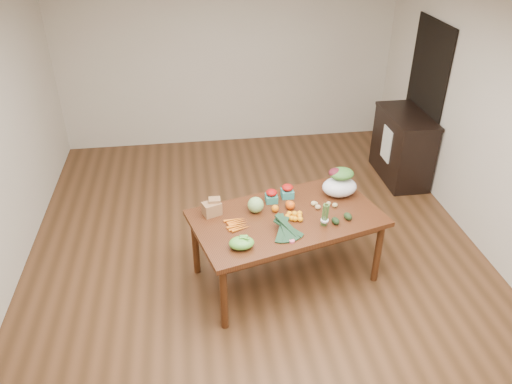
{
  "coord_description": "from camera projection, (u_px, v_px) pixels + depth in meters",
  "views": [
    {
      "loc": [
        -0.62,
        -4.31,
        3.48
      ],
      "look_at": [
        -0.0,
        0.0,
        0.82
      ],
      "focal_mm": 35.0,
      "sensor_mm": 36.0,
      "label": 1
    }
  ],
  "objects": [
    {
      "name": "mandarin_cluster",
      "position": [
        295.0,
        215.0,
        4.79
      ],
      "size": [
        0.22,
        0.22,
        0.08
      ],
      "primitive_type": null,
      "rotation": [
        0.0,
        0.0,
        0.26
      ],
      "color": "orange",
      "rests_on": "dining_table"
    },
    {
      "name": "potato_a",
      "position": [
        316.0,
        204.0,
        5.0
      ],
      "size": [
        0.05,
        0.04,
        0.04
      ],
      "primitive_type": "ellipsoid",
      "color": "#DCBF7F",
      "rests_on": "dining_table"
    },
    {
      "name": "strawberry_basket_a",
      "position": [
        271.0,
        197.0,
        5.04
      ],
      "size": [
        0.15,
        0.15,
        0.11
      ],
      "primitive_type": null,
      "rotation": [
        0.0,
        0.0,
        0.26
      ],
      "color": "#B50F0C",
      "rests_on": "dining_table"
    },
    {
      "name": "doorway_dark",
      "position": [
        424.0,
        101.0,
        6.63
      ],
      "size": [
        0.02,
        1.0,
        2.1
      ],
      "primitive_type": "cube",
      "color": "black",
      "rests_on": "floor"
    },
    {
      "name": "potato_b",
      "position": [
        318.0,
        207.0,
        4.94
      ],
      "size": [
        0.06,
        0.05,
        0.05
      ],
      "primitive_type": "ellipsoid",
      "color": "tan",
      "rests_on": "dining_table"
    },
    {
      "name": "asparagus_bundle",
      "position": [
        325.0,
        215.0,
        4.64
      ],
      "size": [
        0.11,
        0.13,
        0.26
      ],
      "primitive_type": null,
      "rotation": [
        0.15,
        0.0,
        0.26
      ],
      "color": "#56863D",
      "rests_on": "dining_table"
    },
    {
      "name": "floor",
      "position": [
        256.0,
        255.0,
        5.53
      ],
      "size": [
        6.0,
        6.0,
        0.0
      ],
      "primitive_type": "plane",
      "color": "brown",
      "rests_on": "ground"
    },
    {
      "name": "potato_d",
      "position": [
        314.0,
        203.0,
        4.99
      ],
      "size": [
        0.06,
        0.05,
        0.05
      ],
      "primitive_type": "ellipsoid",
      "color": "#DEC180",
      "rests_on": "dining_table"
    },
    {
      "name": "dish_towel",
      "position": [
        386.0,
        144.0,
        6.66
      ],
      "size": [
        0.02,
        0.28,
        0.45
      ],
      "primitive_type": "cube",
      "color": "white",
      "rests_on": "cabinet"
    },
    {
      "name": "avocado_b",
      "position": [
        348.0,
        216.0,
        4.78
      ],
      "size": [
        0.1,
        0.12,
        0.07
      ],
      "primitive_type": "ellipsoid",
      "rotation": [
        0.0,
        0.0,
        0.3
      ],
      "color": "black",
      "rests_on": "dining_table"
    },
    {
      "name": "avocado_a",
      "position": [
        335.0,
        221.0,
        4.72
      ],
      "size": [
        0.09,
        0.11,
        0.06
      ],
      "primitive_type": "ellipsoid",
      "rotation": [
        0.0,
        0.0,
        0.3
      ],
      "color": "black",
      "rests_on": "dining_table"
    },
    {
      "name": "snap_pea_bag",
      "position": [
        242.0,
        243.0,
        4.4
      ],
      "size": [
        0.23,
        0.17,
        0.1
      ],
      "primitive_type": "ellipsoid",
      "color": "#5EB23C",
      "rests_on": "dining_table"
    },
    {
      "name": "orange_a",
      "position": [
        275.0,
        208.0,
        4.89
      ],
      "size": [
        0.07,
        0.07,
        0.07
      ],
      "primitive_type": "sphere",
      "color": "orange",
      "rests_on": "dining_table"
    },
    {
      "name": "dining_table",
      "position": [
        286.0,
        247.0,
        5.04
      ],
      "size": [
        2.0,
        1.44,
        0.75
      ],
      "primitive_type": "cube",
      "rotation": [
        0.0,
        0.0,
        0.26
      ],
      "color": "#4F2912",
      "rests_on": "floor"
    },
    {
      "name": "cabbage",
      "position": [
        256.0,
        205.0,
        4.87
      ],
      "size": [
        0.16,
        0.16,
        0.16
      ],
      "primitive_type": "sphere",
      "color": "#92B96B",
      "rests_on": "dining_table"
    },
    {
      "name": "orange_b",
      "position": [
        289.0,
        204.0,
        4.97
      ],
      "size": [
        0.07,
        0.07,
        0.07
      ],
      "primitive_type": "sphere",
      "color": "#F25F0E",
      "rests_on": "dining_table"
    },
    {
      "name": "room_walls",
      "position": [
        256.0,
        145.0,
        4.82
      ],
      "size": [
        5.02,
        6.02,
        2.7
      ],
      "color": "beige",
      "rests_on": "floor"
    },
    {
      "name": "paper_bag",
      "position": [
        212.0,
        207.0,
        4.83
      ],
      "size": [
        0.27,
        0.24,
        0.16
      ],
      "primitive_type": null,
      "rotation": [
        0.0,
        0.0,
        0.26
      ],
      "color": "#946842",
      "rests_on": "dining_table"
    },
    {
      "name": "potato_c",
      "position": [
        328.0,
        203.0,
        5.0
      ],
      "size": [
        0.05,
        0.04,
        0.04
      ],
      "primitive_type": "ellipsoid",
      "color": "tan",
      "rests_on": "dining_table"
    },
    {
      "name": "cabinet",
      "position": [
        402.0,
        147.0,
        6.78
      ],
      "size": [
        0.52,
        1.02,
        0.94
      ],
      "primitive_type": "cube",
      "color": "black",
      "rests_on": "floor"
    },
    {
      "name": "kale_bunch",
      "position": [
        287.0,
        229.0,
        4.53
      ],
      "size": [
        0.41,
        0.47,
        0.16
      ],
      "primitive_type": null,
      "rotation": [
        0.0,
        0.0,
        0.26
      ],
      "color": "black",
      "rests_on": "dining_table"
    },
    {
      "name": "strawberry_basket_b",
      "position": [
        287.0,
        192.0,
        5.12
      ],
      "size": [
        0.15,
        0.15,
        0.11
      ],
      "primitive_type": null,
      "rotation": [
        0.0,
        0.0,
        0.26
      ],
      "color": "#B1150B",
      "rests_on": "dining_table"
    },
    {
      "name": "salad_bag",
      "position": [
        340.0,
        184.0,
        5.1
      ],
      "size": [
        0.42,
        0.35,
        0.28
      ],
      "primitive_type": null,
      "rotation": [
        0.0,
        0.0,
        0.26
      ],
      "color": "white",
      "rests_on": "dining_table"
    },
    {
      "name": "orange_c",
      "position": [
        290.0,
        205.0,
        4.93
      ],
      "size": [
        0.09,
        0.09,
        0.09
      ],
      "primitive_type": "sphere",
      "color": "#E25A0D",
      "rests_on": "dining_table"
    },
    {
      "name": "potato_e",
      "position": [
        335.0,
        205.0,
        4.97
      ],
      "size": [
        0.06,
        0.05,
        0.05
      ],
      "primitive_type": "ellipsoid",
      "color": "tan",
      "rests_on": "dining_table"
    },
    {
      "name": "carrots",
      "position": [
        237.0,
        224.0,
        4.71
      ],
      "size": [
        0.27,
        0.27,
        0.03
      ],
      "primitive_type": null,
      "rotation": [
        0.0,
        0.0,
        0.26
      ],
      "color": "orange",
      "rests_on": "dining_table"
    }
  ]
}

